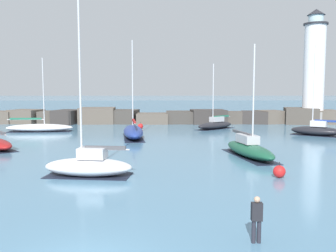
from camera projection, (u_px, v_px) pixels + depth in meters
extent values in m
cube|color=teal|center=(154.00, 106.00, 115.94)|extent=(400.00, 116.00, 0.01)
cube|color=brown|center=(26.00, 116.00, 56.31)|extent=(4.97, 4.75, 2.07)
cube|color=#4C443D|center=(51.00, 117.00, 56.39)|extent=(3.09, 3.98, 1.84)
cube|color=#383330|center=(67.00, 117.00, 55.76)|extent=(4.19, 5.16, 2.05)
cube|color=brown|center=(97.00, 115.00, 56.77)|extent=(5.48, 5.57, 2.34)
cube|color=#423D38|center=(123.00, 116.00, 56.68)|extent=(4.74, 5.20, 2.01)
cube|color=brown|center=(153.00, 118.00, 55.98)|extent=(4.71, 3.91, 1.55)
cube|color=#423D38|center=(180.00, 117.00, 56.94)|extent=(4.28, 5.14, 1.76)
cube|color=#383330|center=(208.00, 117.00, 56.04)|extent=(5.28, 4.40, 2.07)
cube|color=#4C443D|center=(235.00, 117.00, 56.23)|extent=(3.68, 3.48, 1.79)
cube|color=#383330|center=(254.00, 117.00, 56.53)|extent=(4.34, 4.91, 1.81)
cube|color=brown|center=(271.00, 117.00, 56.90)|extent=(4.30, 5.05, 1.88)
cube|color=#4C443D|center=(301.00, 116.00, 56.08)|extent=(5.72, 6.19, 2.34)
cube|color=brown|center=(322.00, 117.00, 56.47)|extent=(5.00, 5.49, 1.99)
cylinder|color=gray|center=(312.00, 117.00, 56.12)|extent=(4.09, 4.09, 1.80)
cylinder|color=white|center=(314.00, 69.00, 55.41)|extent=(3.03, 3.03, 12.71)
cylinder|color=#232328|center=(316.00, 24.00, 54.78)|extent=(3.48, 3.48, 0.25)
cylinder|color=silver|center=(316.00, 19.00, 54.71)|extent=(2.12, 2.12, 1.15)
cone|color=#232328|center=(316.00, 12.00, 54.61)|extent=(2.57, 2.57, 0.90)
ellipsoid|color=black|center=(215.00, 125.00, 48.32)|extent=(5.86, 5.54, 0.93)
cube|color=black|center=(215.00, 129.00, 48.36)|extent=(5.60, 5.30, 0.03)
cube|color=#B2B2B7|center=(217.00, 119.00, 48.45)|extent=(2.06, 2.00, 0.64)
cylinder|color=silver|center=(213.00, 93.00, 47.59)|extent=(0.12, 0.12, 7.40)
cylinder|color=#BCBCC1|center=(221.00, 117.00, 49.07)|extent=(2.61, 2.38, 0.10)
cube|color=#1E664C|center=(221.00, 116.00, 49.06)|extent=(2.30, 2.10, 0.20)
ellipsoid|color=#195138|center=(249.00, 150.00, 28.45)|extent=(3.24, 7.70, 0.99)
cube|color=black|center=(249.00, 156.00, 28.50)|extent=(3.14, 7.32, 0.03)
cube|color=#B2B2B7|center=(247.00, 139.00, 28.74)|extent=(1.44, 2.40, 0.64)
cylinder|color=silver|center=(254.00, 95.00, 27.50)|extent=(0.12, 0.12, 7.39)
cylinder|color=#BCBCC1|center=(242.00, 134.00, 29.81)|extent=(0.85, 4.06, 0.10)
cube|color=#4C4C51|center=(242.00, 133.00, 29.80)|extent=(0.84, 3.47, 0.20)
ellipsoid|color=navy|center=(133.00, 132.00, 39.47)|extent=(2.99, 8.45, 1.26)
cube|color=black|center=(133.00, 138.00, 39.53)|extent=(2.90, 8.04, 0.03)
cylinder|color=silver|center=(133.00, 83.00, 39.58)|extent=(0.12, 0.12, 8.98)
cylinder|color=#BCBCC1|center=(134.00, 122.00, 37.73)|extent=(0.65, 4.53, 0.10)
cube|color=maroon|center=(134.00, 121.00, 37.72)|extent=(0.67, 3.86, 0.20)
ellipsoid|color=white|center=(88.00, 167.00, 22.09)|extent=(5.46, 2.78, 1.05)
cube|color=black|center=(89.00, 175.00, 22.14)|extent=(5.19, 2.71, 0.03)
cube|color=silver|center=(92.00, 153.00, 21.98)|extent=(1.70, 1.37, 0.64)
cylinder|color=silver|center=(80.00, 75.00, 21.60)|extent=(0.12, 0.12, 9.78)
cylinder|color=#BCBCC1|center=(105.00, 149.00, 21.88)|extent=(2.87, 0.45, 0.10)
cube|color=#4C4C51|center=(105.00, 148.00, 21.87)|extent=(2.45, 0.49, 0.20)
ellipsoid|color=white|center=(40.00, 128.00, 45.23)|extent=(8.05, 2.79, 0.94)
cube|color=black|center=(40.00, 131.00, 45.27)|extent=(7.65, 2.71, 0.03)
cylinder|color=silver|center=(43.00, 91.00, 44.85)|extent=(0.12, 0.12, 7.91)
cylinder|color=#BCBCC1|center=(26.00, 120.00, 44.98)|extent=(4.34, 0.43, 0.10)
cube|color=#1E664C|center=(26.00, 119.00, 44.97)|extent=(3.70, 0.48, 0.20)
ellipsoid|color=black|center=(316.00, 131.00, 41.42)|extent=(5.63, 4.82, 1.02)
cube|color=black|center=(316.00, 135.00, 41.46)|extent=(5.39, 4.63, 0.03)
cube|color=silver|center=(319.00, 124.00, 41.18)|extent=(1.99, 1.87, 0.64)
cylinder|color=silver|center=(314.00, 86.00, 41.16)|extent=(0.12, 0.12, 8.98)
cylinder|color=#BCBCC1|center=(327.00, 122.00, 40.71)|extent=(2.50, 1.80, 0.10)
cube|color=navy|center=(327.00, 121.00, 40.70)|extent=(2.19, 1.63, 0.20)
sphere|color=red|center=(279.00, 172.00, 21.61)|extent=(0.72, 0.72, 0.72)
cylinder|color=black|center=(280.00, 164.00, 21.57)|extent=(0.04, 0.04, 0.20)
sphere|color=red|center=(140.00, 126.00, 48.45)|extent=(0.69, 0.69, 0.69)
cylinder|color=black|center=(140.00, 123.00, 48.40)|extent=(0.04, 0.04, 0.20)
cylinder|color=#282833|center=(254.00, 232.00, 12.40)|extent=(0.14, 0.14, 0.77)
cylinder|color=#282833|center=(259.00, 232.00, 12.41)|extent=(0.14, 0.14, 0.77)
cube|color=#232328|center=(257.00, 212.00, 12.34)|extent=(0.36, 0.22, 0.61)
sphere|color=tan|center=(257.00, 199.00, 12.30)|extent=(0.21, 0.21, 0.21)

